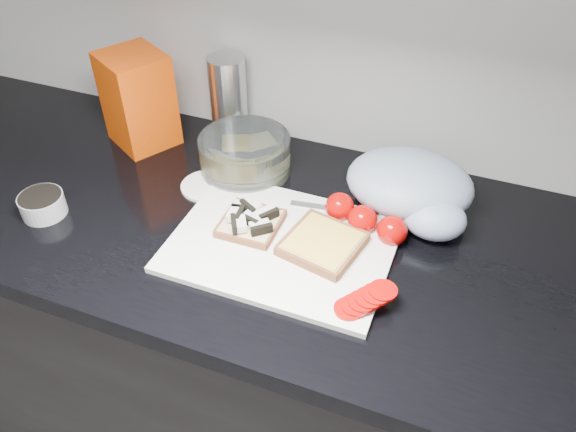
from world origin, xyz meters
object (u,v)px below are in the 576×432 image
Objects in this scene: glass_bowl at (245,155)px; bread_bag at (138,99)px; cutting_board at (282,244)px; steel_canister at (229,99)px.

bread_bag is (-0.27, 0.03, 0.07)m from glass_bowl.
steel_canister reaches higher than cutting_board.
bread_bag reaches higher than steel_canister.
bread_bag is (-0.43, 0.22, 0.10)m from cutting_board.
cutting_board is 0.40m from steel_canister.
steel_canister is at bearing 128.53° from glass_bowl.
steel_canister reaches higher than glass_bowl.
cutting_board is 1.90× the size of bread_bag.
bread_bag is at bearing 152.93° from cutting_board.
glass_bowl is (-0.16, 0.19, 0.03)m from cutting_board.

